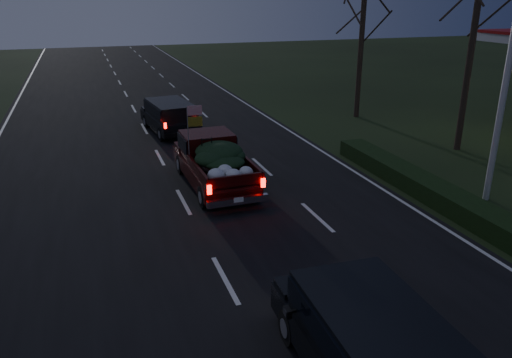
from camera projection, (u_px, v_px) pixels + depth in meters
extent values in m
plane|color=black|center=(225.00, 280.00, 11.80)|extent=(120.00, 120.00, 0.00)
cube|color=black|center=(225.00, 280.00, 11.79)|extent=(14.00, 120.00, 0.02)
cube|color=black|center=(424.00, 186.00, 16.74)|extent=(1.00, 10.00, 0.60)
cylinder|color=silver|center=(509.00, 60.00, 14.92)|extent=(0.20, 0.20, 9.00)
cylinder|color=black|center=(471.00, 49.00, 20.36)|extent=(0.28, 0.28, 8.50)
cylinder|color=black|center=(361.00, 52.00, 26.52)|extent=(0.28, 0.28, 7.00)
cube|color=#320706|center=(214.00, 170.00, 17.49)|extent=(1.98, 4.79, 0.52)
cube|color=#320706|center=(207.00, 144.00, 18.00)|extent=(1.79, 1.55, 0.86)
cube|color=black|center=(207.00, 141.00, 17.97)|extent=(1.88, 1.46, 0.52)
cube|color=#320706|center=(224.00, 173.00, 16.31)|extent=(1.81, 2.69, 0.06)
ellipsoid|color=black|center=(221.00, 157.00, 16.59)|extent=(1.55, 1.74, 0.57)
cylinder|color=gray|center=(188.00, 134.00, 16.74)|extent=(0.03, 0.03, 1.90)
cube|color=red|center=(195.00, 110.00, 16.55)|extent=(0.49, 0.03, 0.32)
cube|color=gold|center=(195.00, 122.00, 16.68)|extent=(0.49, 0.03, 0.32)
cube|color=black|center=(170.00, 121.00, 24.34)|extent=(2.31, 4.53, 0.54)
cube|color=black|center=(170.00, 109.00, 23.94)|extent=(2.06, 3.35, 0.73)
cube|color=black|center=(170.00, 108.00, 23.91)|extent=(2.14, 3.27, 0.44)
cube|color=black|center=(368.00, 358.00, 8.39)|extent=(2.08, 4.66, 0.57)
cube|color=black|center=(379.00, 335.00, 7.95)|extent=(1.92, 3.42, 0.77)
cube|color=black|center=(379.00, 331.00, 7.92)|extent=(2.02, 3.32, 0.46)
cube|color=black|center=(288.00, 312.00, 8.71)|extent=(0.10, 0.21, 0.15)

